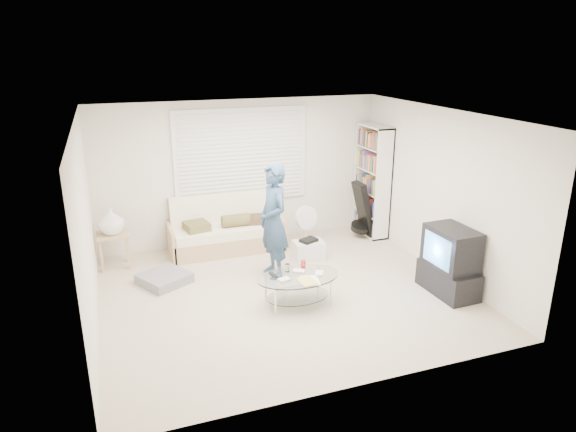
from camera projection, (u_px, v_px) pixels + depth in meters
name	position (u px, v px, depth m)	size (l,w,h in m)	color
ground	(284.00, 293.00, 7.32)	(5.00, 5.00, 0.00)	tan
room_shell	(272.00, 174.00, 7.23)	(5.02, 4.52, 2.51)	silver
window_blinds	(241.00, 156.00, 8.79)	(2.32, 0.08, 1.62)	silver
futon_sofa	(226.00, 233.00, 8.77)	(1.92, 0.78, 0.94)	tan
grey_floor_pillow	(164.00, 278.00, 7.60)	(0.63, 0.63, 0.14)	slate
side_table	(111.00, 224.00, 7.94)	(0.49, 0.40, 0.98)	tan
bookshelf	(372.00, 181.00, 9.32)	(0.32, 0.85, 2.01)	white
guitar_case	(363.00, 213.00, 9.30)	(0.41, 0.38, 1.02)	black
floor_fan	(306.00, 222.00, 8.99)	(0.44, 0.29, 0.71)	white
storage_bin	(309.00, 249.00, 8.45)	(0.50, 0.36, 0.34)	white
tv_unit	(450.00, 262.00, 7.18)	(0.52, 0.90, 0.97)	black
coffee_table	(298.00, 282.00, 6.89)	(1.13, 0.72, 0.54)	silver
standing_person	(273.00, 222.00, 7.59)	(0.64, 0.42, 1.75)	navy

